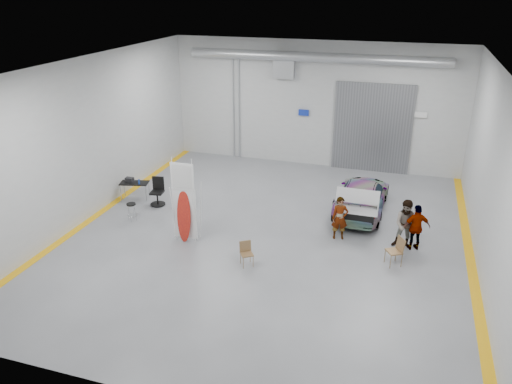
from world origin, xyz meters
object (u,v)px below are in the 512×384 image
(person_a, at_px, (340,218))
(work_table, at_px, (133,182))
(folding_chair_near, at_px, (247,258))
(office_chair, at_px, (158,193))
(person_b, at_px, (406,224))
(sedan_car, at_px, (362,196))
(person_c, at_px, (416,227))
(surfboard_display, at_px, (184,208))
(folding_chair_far, at_px, (393,256))
(shop_stool, at_px, (132,212))

(person_a, distance_m, work_table, 8.81)
(folding_chair_near, bearing_deg, office_chair, 110.79)
(person_a, bearing_deg, person_b, -15.81)
(folding_chair_near, bearing_deg, sedan_car, 25.50)
(person_a, distance_m, office_chair, 7.53)
(person_c, height_order, work_table, person_c)
(sedan_car, xyz_separation_m, folding_chair_near, (-3.03, -5.27, -0.40))
(person_a, height_order, work_table, person_a)
(sedan_car, distance_m, person_a, 2.60)
(person_a, xyz_separation_m, surfboard_display, (-5.13, -1.79, 0.46))
(folding_chair_far, height_order, office_chair, office_chair)
(person_c, xyz_separation_m, folding_chair_near, (-5.11, -2.72, -0.57))
(person_c, distance_m, office_chair, 10.09)
(work_table, xyz_separation_m, office_chair, (1.26, -0.25, -0.23))
(person_c, bearing_deg, surfboard_display, -8.99)
(folding_chair_far, bearing_deg, shop_stool, -122.77)
(surfboard_display, xyz_separation_m, shop_stool, (-2.61, 0.84, -0.89))
(person_b, height_order, office_chair, person_b)
(surfboard_display, relative_size, office_chair, 2.70)
(person_c, height_order, surfboard_display, surfboard_display)
(person_b, relative_size, shop_stool, 2.47)
(folding_chair_far, distance_m, shop_stool, 9.69)
(folding_chair_near, bearing_deg, folding_chair_far, -16.67)
(folding_chair_near, xyz_separation_m, office_chair, (-4.95, 3.42, 0.25))
(person_c, xyz_separation_m, folding_chair_far, (-0.63, -1.27, -0.52))
(shop_stool, xyz_separation_m, office_chair, (0.25, 1.65, 0.15))
(person_a, relative_size, office_chair, 1.38)
(work_table, bearing_deg, person_c, -4.83)
(person_c, relative_size, folding_chair_far, 1.73)
(work_table, bearing_deg, surfboard_display, -37.14)
(shop_stool, relative_size, work_table, 0.57)
(folding_chair_near, bearing_deg, work_table, 114.87)
(sedan_car, xyz_separation_m, person_b, (1.75, -2.55, 0.23))
(folding_chair_far, bearing_deg, sedan_car, 169.95)
(person_b, bearing_deg, work_table, 178.74)
(sedan_car, xyz_separation_m, work_table, (-9.25, -1.59, 0.08))
(sedan_car, distance_m, person_c, 3.29)
(person_b, bearing_deg, surfboard_display, -162.64)
(person_b, distance_m, work_table, 11.05)
(work_table, bearing_deg, folding_chair_near, -30.58)
(sedan_car, height_order, shop_stool, sedan_car)
(shop_stool, bearing_deg, office_chair, 81.48)
(person_c, distance_m, folding_chair_near, 5.82)
(sedan_car, bearing_deg, person_b, 126.15)
(folding_chair_near, distance_m, shop_stool, 5.49)
(person_c, distance_m, shop_stool, 10.37)
(person_a, bearing_deg, surfboard_display, -176.56)
(sedan_car, height_order, person_c, person_c)
(folding_chair_far, relative_size, shop_stool, 1.33)
(shop_stool, distance_m, work_table, 2.19)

